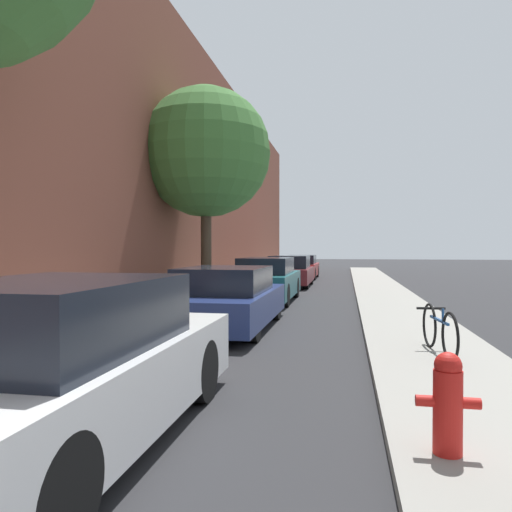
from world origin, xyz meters
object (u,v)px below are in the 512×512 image
(fire_hydrant, at_px, (448,402))
(bicycle, at_px, (439,330))
(parked_car_teal, at_px, (267,280))
(parked_car_navy, at_px, (227,299))
(parked_car_red, at_px, (302,267))
(parked_car_white, at_px, (62,368))
(parked_car_maroon, at_px, (290,272))
(street_tree_far, at_px, (206,153))

(fire_hydrant, height_order, bicycle, fire_hydrant)
(parked_car_teal, bearing_deg, parked_car_navy, -90.06)
(parked_car_teal, relative_size, parked_car_red, 0.99)
(parked_car_white, distance_m, parked_car_red, 23.18)
(parked_car_white, xyz_separation_m, parked_car_navy, (-0.10, 6.16, -0.06))
(parked_car_navy, relative_size, parked_car_red, 0.98)
(parked_car_maroon, bearing_deg, parked_car_red, 89.89)
(parked_car_navy, bearing_deg, street_tree_far, 111.84)
(parked_car_white, height_order, parked_car_navy, parked_car_white)
(parked_car_maroon, xyz_separation_m, fire_hydrant, (3.21, -17.31, -0.13))
(parked_car_maroon, height_order, bicycle, parked_car_maroon)
(parked_car_teal, distance_m, fire_hydrant, 11.68)
(parked_car_white, xyz_separation_m, street_tree_far, (-1.85, 10.52, 3.93))
(parked_car_navy, xyz_separation_m, fire_hydrant, (3.25, -5.97, -0.10))
(parked_car_navy, distance_m, street_tree_far, 6.17)
(parked_car_red, bearing_deg, fire_hydrant, -82.08)
(parked_car_white, bearing_deg, parked_car_maroon, 90.17)
(parked_car_maroon, xyz_separation_m, parked_car_red, (0.01, 5.69, -0.03))
(parked_car_teal, height_order, parked_car_red, parked_car_teal)
(parked_car_white, xyz_separation_m, parked_car_maroon, (-0.05, 17.49, -0.03))
(parked_car_white, distance_m, fire_hydrant, 3.17)
(parked_car_red, bearing_deg, street_tree_far, -98.12)
(parked_car_red, bearing_deg, parked_car_teal, -90.24)
(parked_car_navy, bearing_deg, bicycle, -31.13)
(fire_hydrant, bearing_deg, bicycle, 80.75)
(street_tree_far, distance_m, fire_hydrant, 12.19)
(parked_car_red, distance_m, fire_hydrant, 23.21)
(bicycle, bearing_deg, parked_car_white, -140.47)
(parked_car_maroon, bearing_deg, parked_car_navy, -90.22)
(parked_car_teal, xyz_separation_m, street_tree_far, (-1.76, -0.88, 3.95))
(parked_car_white, height_order, fire_hydrant, parked_car_white)
(parked_car_teal, distance_m, bicycle, 8.50)
(parked_car_navy, bearing_deg, fire_hydrant, -61.40)
(street_tree_far, bearing_deg, fire_hydrant, -64.17)
(street_tree_far, bearing_deg, parked_car_white, -80.04)
(parked_car_navy, xyz_separation_m, bicycle, (3.85, -2.32, -0.15))
(parked_car_white, relative_size, parked_car_maroon, 1.01)
(parked_car_white, relative_size, bicycle, 2.54)
(parked_car_teal, height_order, parked_car_maroon, parked_car_teal)
(bicycle, bearing_deg, parked_car_red, 95.00)
(parked_car_teal, relative_size, parked_car_maroon, 1.05)
(bicycle, bearing_deg, parked_car_teal, 110.79)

